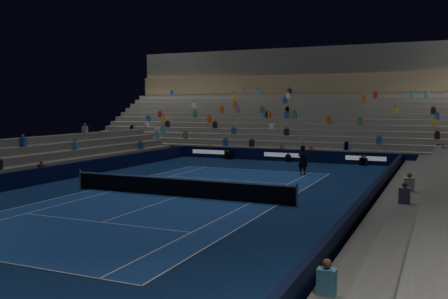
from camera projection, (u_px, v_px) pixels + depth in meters
ground at (178, 197)px, 26.23m from camera, size 90.00×90.00×0.00m
court_surface at (178, 196)px, 26.23m from camera, size 10.97×23.77×0.01m
sponsor_barrier_far at (282, 155)px, 43.06m from camera, size 44.00×0.25×1.00m
sponsor_barrier_east at (369, 201)px, 22.30m from camera, size 0.25×37.00×1.00m
sponsor_barrier_west at (36, 177)px, 30.08m from camera, size 0.25×37.00×1.00m
grandstand_main at (310, 119)px, 51.38m from camera, size 44.00×15.20×11.20m
tennis_net at (178, 187)px, 26.19m from camera, size 12.90×0.10×1.10m
tennis_player at (303, 160)px, 34.36m from camera, size 0.85×0.68×2.05m
broadcast_camera at (230, 156)px, 44.52m from camera, size 0.59×1.00×0.65m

